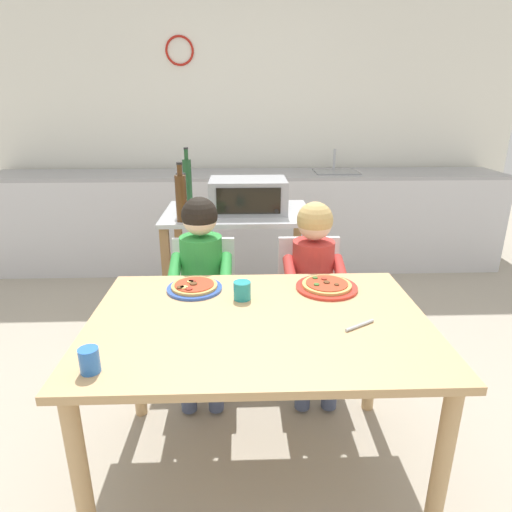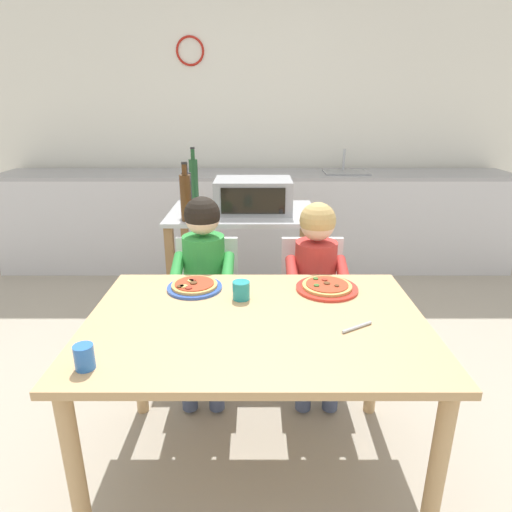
# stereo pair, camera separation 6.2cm
# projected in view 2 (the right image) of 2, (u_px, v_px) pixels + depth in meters

# --- Properties ---
(ground_plane) EXTENTS (11.69, 11.69, 0.00)m
(ground_plane) POSITION_uv_depth(u_px,v_px,m) (256.00, 336.00, 3.04)
(ground_plane) COLOR #A89E8C
(back_wall_tiled) EXTENTS (5.27, 0.14, 2.70)m
(back_wall_tiled) POSITION_uv_depth(u_px,v_px,m) (256.00, 121.00, 4.30)
(back_wall_tiled) COLOR white
(back_wall_tiled) RESTS_ON ground
(kitchen_counter) EXTENTS (4.75, 0.60, 1.11)m
(kitchen_counter) POSITION_uv_depth(u_px,v_px,m) (256.00, 220.00, 4.21)
(kitchen_counter) COLOR silver
(kitchen_counter) RESTS_ON ground
(kitchen_island_cart) EXTENTS (0.93, 0.63, 0.87)m
(kitchen_island_cart) POSITION_uv_depth(u_px,v_px,m) (243.00, 254.00, 2.89)
(kitchen_island_cart) COLOR #B7BABF
(kitchen_island_cart) RESTS_ON ground
(toaster_oven) EXTENTS (0.48, 0.33, 0.21)m
(toaster_oven) POSITION_uv_depth(u_px,v_px,m) (253.00, 195.00, 2.75)
(toaster_oven) COLOR #999BA0
(toaster_oven) RESTS_ON kitchen_island_cart
(bottle_slim_sauce) EXTENTS (0.06, 0.06, 0.34)m
(bottle_slim_sauce) POSITION_uv_depth(u_px,v_px,m) (185.00, 196.00, 2.52)
(bottle_slim_sauce) COLOR #4C2D14
(bottle_slim_sauce) RESTS_ON kitchen_island_cart
(bottle_clear_vinegar) EXTENTS (0.06, 0.06, 0.32)m
(bottle_clear_vinegar) POSITION_uv_depth(u_px,v_px,m) (187.00, 193.00, 2.67)
(bottle_clear_vinegar) COLOR black
(bottle_clear_vinegar) RESTS_ON kitchen_island_cart
(bottle_dark_olive_oil) EXTENTS (0.06, 0.06, 0.37)m
(bottle_dark_olive_oil) POSITION_uv_depth(u_px,v_px,m) (194.00, 180.00, 2.97)
(bottle_dark_olive_oil) COLOR #1E4723
(bottle_dark_olive_oil) RESTS_ON kitchen_island_cart
(dining_table) EXTENTS (1.31, 0.91, 0.75)m
(dining_table) POSITION_uv_depth(u_px,v_px,m) (256.00, 341.00, 1.72)
(dining_table) COLOR tan
(dining_table) RESTS_ON ground
(dining_chair_left) EXTENTS (0.36, 0.36, 0.81)m
(dining_chair_left) POSITION_uv_depth(u_px,v_px,m) (207.00, 301.00, 2.45)
(dining_chair_left) COLOR silver
(dining_chair_left) RESTS_ON ground
(dining_chair_right) EXTENTS (0.36, 0.36, 0.81)m
(dining_chair_right) POSITION_uv_depth(u_px,v_px,m) (312.00, 301.00, 2.45)
(dining_chair_right) COLOR silver
(dining_chair_right) RESTS_ON ground
(child_in_green_shirt) EXTENTS (0.32, 0.42, 1.06)m
(child_in_green_shirt) POSITION_uv_depth(u_px,v_px,m) (203.00, 276.00, 2.28)
(child_in_green_shirt) COLOR #424C6B
(child_in_green_shirt) RESTS_ON ground
(child_in_red_shirt) EXTENTS (0.32, 0.42, 1.04)m
(child_in_red_shirt) POSITION_uv_depth(u_px,v_px,m) (316.00, 278.00, 2.28)
(child_in_red_shirt) COLOR #424C6B
(child_in_red_shirt) RESTS_ON ground
(pizza_plate_blue_rimmed) EXTENTS (0.24, 0.24, 0.03)m
(pizza_plate_blue_rimmed) POSITION_uv_depth(u_px,v_px,m) (194.00, 286.00, 1.95)
(pizza_plate_blue_rimmed) COLOR #3356B7
(pizza_plate_blue_rimmed) RESTS_ON dining_table
(pizza_plate_red_rimmed) EXTENTS (0.27, 0.27, 0.03)m
(pizza_plate_red_rimmed) POSITION_uv_depth(u_px,v_px,m) (327.00, 287.00, 1.94)
(pizza_plate_red_rimmed) COLOR red
(pizza_plate_red_rimmed) RESTS_ON dining_table
(drinking_cup_teal) EXTENTS (0.07, 0.07, 0.08)m
(drinking_cup_teal) POSITION_uv_depth(u_px,v_px,m) (241.00, 290.00, 1.85)
(drinking_cup_teal) COLOR teal
(drinking_cup_teal) RESTS_ON dining_table
(drinking_cup_blue) EXTENTS (0.06, 0.06, 0.08)m
(drinking_cup_blue) POSITION_uv_depth(u_px,v_px,m) (84.00, 357.00, 1.36)
(drinking_cup_blue) COLOR blue
(drinking_cup_blue) RESTS_ON dining_table
(serving_spoon) EXTENTS (0.13, 0.08, 0.01)m
(serving_spoon) POSITION_uv_depth(u_px,v_px,m) (357.00, 327.00, 1.61)
(serving_spoon) COLOR #B7BABF
(serving_spoon) RESTS_ON dining_table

